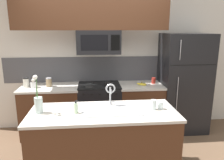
{
  "coord_description": "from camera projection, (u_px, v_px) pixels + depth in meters",
  "views": [
    {
      "loc": [
        -0.12,
        -2.93,
        1.94
      ],
      "look_at": [
        0.18,
        0.27,
        1.16
      ],
      "focal_mm": 35.0,
      "sensor_mm": 36.0,
      "label": 1
    }
  ],
  "objects": [
    {
      "name": "sink_faucet",
      "position": [
        110.0,
        91.0,
        2.91
      ],
      "size": [
        0.14,
        0.14,
        0.31
      ],
      "color": "#B7BABF",
      "rests_on": "island_counter"
    },
    {
      "name": "island_counter",
      "position": [
        104.0,
        143.0,
        2.86
      ],
      "size": [
        1.86,
        0.77,
        0.91
      ],
      "color": "#4C2B19",
      "rests_on": "ground"
    },
    {
      "name": "dish_soap_bottle",
      "position": [
        76.0,
        108.0,
        2.67
      ],
      "size": [
        0.06,
        0.05,
        0.16
      ],
      "color": "beige",
      "rests_on": "island_counter"
    },
    {
      "name": "refrigerator",
      "position": [
        183.0,
        83.0,
        4.12
      ],
      "size": [
        0.85,
        0.74,
        1.83
      ],
      "color": "black",
      "rests_on": "ground"
    },
    {
      "name": "ground_plane",
      "position": [
        102.0,
        159.0,
        3.31
      ],
      "size": [
        10.0,
        10.0,
        0.0
      ],
      "primitive_type": "plane",
      "color": "brown"
    },
    {
      "name": "coffee_tin",
      "position": [
        154.0,
        81.0,
        4.09
      ],
      "size": [
        0.08,
        0.08,
        0.11
      ],
      "primitive_type": "cylinder",
      "color": "#B22D23",
      "rests_on": "back_counter_right"
    },
    {
      "name": "flower_vase",
      "position": [
        38.0,
        103.0,
        2.67
      ],
      "size": [
        0.11,
        0.12,
        0.49
      ],
      "color": "silver",
      "rests_on": "island_counter"
    },
    {
      "name": "back_counter_right",
      "position": [
        140.0,
        107.0,
        4.14
      ],
      "size": [
        0.81,
        0.65,
        0.91
      ],
      "color": "#4C2B19",
      "rests_on": "ground"
    },
    {
      "name": "splash_band",
      "position": [
        98.0,
        69.0,
        4.22
      ],
      "size": [
        3.56,
        0.01,
        0.48
      ],
      "primitive_type": "cube",
      "color": "#4C4C51",
      "rests_on": "rear_partition"
    },
    {
      "name": "upper_cabinet_band",
      "position": [
        91.0,
        12.0,
        3.6
      ],
      "size": [
        2.55,
        0.34,
        0.6
      ],
      "primitive_type": "cube",
      "color": "#4C2B19"
    },
    {
      "name": "drinking_glass",
      "position": [
        154.0,
        105.0,
        2.79
      ],
      "size": [
        0.07,
        0.07,
        0.13
      ],
      "color": "silver",
      "rests_on": "island_counter"
    },
    {
      "name": "banana_bunch",
      "position": [
        142.0,
        84.0,
        3.97
      ],
      "size": [
        0.19,
        0.11,
        0.07
      ],
      "color": "yellow",
      "rests_on": "back_counter_right"
    },
    {
      "name": "back_counter_left",
      "position": [
        51.0,
        110.0,
        3.99
      ],
      "size": [
        1.04,
        0.65,
        0.91
      ],
      "color": "#4C2B19",
      "rests_on": "ground"
    },
    {
      "name": "storage_jar_medium",
      "position": [
        34.0,
        84.0,
        3.82
      ],
      "size": [
        0.11,
        0.11,
        0.12
      ],
      "color": "silver",
      "rests_on": "back_counter_left"
    },
    {
      "name": "stove_range",
      "position": [
        100.0,
        109.0,
        4.07
      ],
      "size": [
        0.76,
        0.64,
        0.93
      ],
      "color": "black",
      "rests_on": "ground"
    },
    {
      "name": "spare_glass",
      "position": [
        161.0,
        105.0,
        2.82
      ],
      "size": [
        0.07,
        0.07,
        0.1
      ],
      "color": "silver",
      "rests_on": "island_counter"
    },
    {
      "name": "rear_partition",
      "position": [
        114.0,
        61.0,
        4.27
      ],
      "size": [
        5.2,
        0.1,
        2.6
      ],
      "primitive_type": "cube",
      "color": "silver",
      "rests_on": "ground"
    },
    {
      "name": "kitchen_sink",
      "position": [
        112.0,
        116.0,
        2.78
      ],
      "size": [
        0.76,
        0.4,
        0.16
      ],
      "color": "#ADAFB5",
      "rests_on": "island_counter"
    },
    {
      "name": "microwave",
      "position": [
        99.0,
        42.0,
        3.76
      ],
      "size": [
        0.74,
        0.4,
        0.4
      ],
      "color": "black"
    },
    {
      "name": "storage_jar_short",
      "position": [
        49.0,
        82.0,
        3.88
      ],
      "size": [
        0.1,
        0.1,
        0.16
      ],
      "color": "#997F5B",
      "rests_on": "back_counter_left"
    },
    {
      "name": "storage_jar_tall",
      "position": [
        26.0,
        82.0,
        3.85
      ],
      "size": [
        0.1,
        0.1,
        0.17
      ],
      "color": "silver",
      "rests_on": "back_counter_left"
    }
  ]
}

